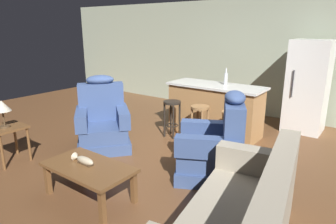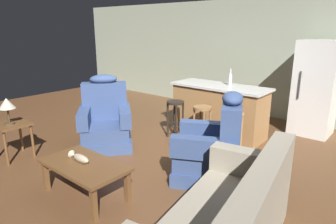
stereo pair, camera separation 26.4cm
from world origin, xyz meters
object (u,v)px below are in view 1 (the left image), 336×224
recliner_near_lamp (103,123)px  refrigerator (308,87)px  bar_stool_left (172,112)px  couch (242,223)px  kitchen_island (215,109)px  table_lamp (2,107)px  bar_stool_middle (200,118)px  fish_figurine (83,160)px  bottle_tall_green (226,78)px  bar_stool_right (231,124)px  recliner_near_island (215,147)px  coffee_table (89,170)px  end_table (7,133)px

recliner_near_lamp → refrigerator: 3.89m
bar_stool_left → refrigerator: (1.88, 1.83, 0.41)m
couch → kitchen_island: kitchen_island is taller
table_lamp → bar_stool_middle: (1.90, 2.37, -0.40)m
fish_figurine → bottle_tall_green: (0.34, 3.01, 0.60)m
fish_figurine → couch: size_ratio=0.17×
bar_stool_left → refrigerator: size_ratio=0.39×
recliner_near_lamp → bar_stool_middle: (1.25, 1.09, 0.05)m
couch → bar_stool_left: 3.11m
table_lamp → bar_stool_middle: table_lamp is taller
fish_figurine → refrigerator: bearing=69.5°
kitchen_island → bar_stool_right: (0.63, -0.63, -0.01)m
kitchen_island → bar_stool_left: kitchen_island is taller
couch → refrigerator: (-0.39, 3.95, 0.54)m
couch → recliner_near_island: recliner_near_island is taller
couch → bar_stool_right: bearing=-72.7°
couch → bar_stool_left: (-2.27, 2.12, 0.13)m
coffee_table → fish_figurine: fish_figurine is taller
bar_stool_middle → refrigerator: size_ratio=0.39×
kitchen_island → bar_stool_middle: 0.63m
recliner_near_island → bar_stool_middle: (-0.78, 0.91, 0.05)m
table_lamp → refrigerator: bearing=52.8°
recliner_near_lamp → recliner_near_island: size_ratio=1.00×
end_table → kitchen_island: kitchen_island is taller
recliner_near_island → end_table: (-2.72, -1.43, 0.04)m
end_table → kitchen_island: 3.52m
table_lamp → coffee_table: bearing=3.0°
coffee_table → kitchen_island: bearing=87.9°
bottle_tall_green → bar_stool_right: bearing=-56.3°
bar_stool_left → couch: bearing=-43.0°
end_table → recliner_near_island: bearing=27.8°
fish_figurine → bar_stool_right: (0.83, 2.28, 0.01)m
end_table → bar_stool_middle: bar_stool_middle is taller
bar_stool_right → kitchen_island: bearing=135.1°
recliner_near_lamp → bar_stool_left: bearing=98.6°
coffee_table → bar_stool_left: size_ratio=1.62×
bar_stool_left → bar_stool_middle: bearing=0.0°
couch → bar_stool_right: couch is taller
couch → recliner_near_island: (-0.90, 1.21, 0.08)m
coffee_table → recliner_near_lamp: recliner_near_lamp is taller
recliner_near_island → bottle_tall_green: 1.90m
recliner_near_lamp → bar_stool_right: (1.84, 1.09, 0.05)m
bar_stool_left → bottle_tall_green: size_ratio=2.20×
fish_figurine → bottle_tall_green: bottle_tall_green is taller
couch → recliner_near_lamp: size_ratio=1.68×
fish_figurine → recliner_near_lamp: 1.56m
kitchen_island → refrigerator: 1.84m
recliner_near_lamp → fish_figurine: bearing=-9.9°
coffee_table → bar_stool_middle: (0.15, 2.28, 0.11)m
couch → refrigerator: size_ratio=1.15×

